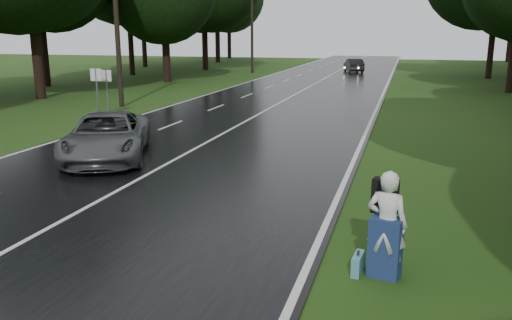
{
  "coord_description": "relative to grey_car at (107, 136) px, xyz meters",
  "views": [
    {
      "loc": [
        7.32,
        -7.65,
        4.21
      ],
      "look_at": [
        3.83,
        4.49,
        1.1
      ],
      "focal_mm": 36.54,
      "sensor_mm": 36.0,
      "label": 1
    }
  ],
  "objects": [
    {
      "name": "tree_right_f",
      "position": [
        16.88,
        38.04,
        -0.8
      ],
      "size": [
        10.87,
        10.87,
        16.99
      ],
      "primitive_type": null,
      "color": "black",
      "rests_on": "ground"
    },
    {
      "name": "road_sign_b",
      "position": [
        -4.93,
        8.12,
        -0.8
      ],
      "size": [
        0.57,
        0.1,
        2.37
      ],
      "primitive_type": null,
      "color": "white",
      "rests_on": "ground"
    },
    {
      "name": "tree_left_e",
      "position": [
        -10.45,
        26.55,
        -0.8
      ],
      "size": [
        8.28,
        8.28,
        12.94
      ],
      "primitive_type": null,
      "color": "black",
      "rests_on": "ground"
    },
    {
      "name": "utility_pole_mid",
      "position": [
        -6.23,
        11.62,
        -0.8
      ],
      "size": [
        1.8,
        0.28,
        10.83
      ],
      "primitive_type": null,
      "color": "black",
      "rests_on": "ground"
    },
    {
      "name": "ground",
      "position": [
        2.27,
        -7.49,
        -0.8
      ],
      "size": [
        160.0,
        160.0,
        0.0
      ],
      "primitive_type": "plane",
      "color": "#254514",
      "rests_on": "ground"
    },
    {
      "name": "road_sign_a",
      "position": [
        -4.93,
        7.21,
        -0.8
      ],
      "size": [
        0.6,
        0.1,
        2.5
      ],
      "primitive_type": null,
      "color": "white",
      "rests_on": "ground"
    },
    {
      "name": "far_car",
      "position": [
        4.03,
        41.9,
        -0.05
      ],
      "size": [
        2.68,
        4.59,
        1.43
      ],
      "primitive_type": "imported",
      "rotation": [
        0.0,
        0.0,
        3.43
      ],
      "color": "black",
      "rests_on": "road"
    },
    {
      "name": "road",
      "position": [
        2.27,
        12.51,
        -0.78
      ],
      "size": [
        12.0,
        140.0,
        0.04
      ],
      "primitive_type": "cube",
      "color": "black",
      "rests_on": "ground"
    },
    {
      "name": "tree_left_f",
      "position": [
        -12.7,
        41.36,
        -0.8
      ],
      "size": [
        10.57,
        10.57,
        16.52
      ],
      "primitive_type": null,
      "color": "black",
      "rests_on": "ground"
    },
    {
      "name": "hitchhiker",
      "position": [
        9.42,
        -6.34,
        0.09
      ],
      "size": [
        0.8,
        0.75,
        1.94
      ],
      "color": "silver",
      "rests_on": "ground"
    },
    {
      "name": "suitcase",
      "position": [
        8.97,
        -6.38,
        -0.62
      ],
      "size": [
        0.2,
        0.52,
        0.36
      ],
      "primitive_type": "cube",
      "rotation": [
        0.0,
        0.0,
        6.17
      ],
      "color": "teal",
      "rests_on": "ground"
    },
    {
      "name": "grey_car",
      "position": [
        0.0,
        0.0,
        0.0
      ],
      "size": [
        4.54,
        6.06,
        1.53
      ],
      "primitive_type": "imported",
      "rotation": [
        0.0,
        0.0,
        0.41
      ],
      "color": "#505456",
      "rests_on": "road"
    },
    {
      "name": "utility_pole_far",
      "position": [
        -6.23,
        38.35,
        -0.8
      ],
      "size": [
        1.8,
        0.28,
        9.68
      ],
      "primitive_type": null,
      "color": "black",
      "rests_on": "ground"
    },
    {
      "name": "lane_center",
      "position": [
        2.27,
        12.51,
        -0.76
      ],
      "size": [
        0.12,
        140.0,
        0.01
      ],
      "primitive_type": "cube",
      "color": "silver",
      "rests_on": "road"
    },
    {
      "name": "tree_left_d",
      "position": [
        -13.22,
        13.52,
        -0.8
      ],
      "size": [
        10.35,
        10.35,
        16.17
      ],
      "primitive_type": null,
      "color": "black",
      "rests_on": "ground"
    },
    {
      "name": "tree_right_e",
      "position": [
        16.68,
        25.69,
        -0.8
      ],
      "size": [
        8.8,
        8.8,
        13.76
      ],
      "primitive_type": null,
      "color": "black",
      "rests_on": "ground"
    }
  ]
}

